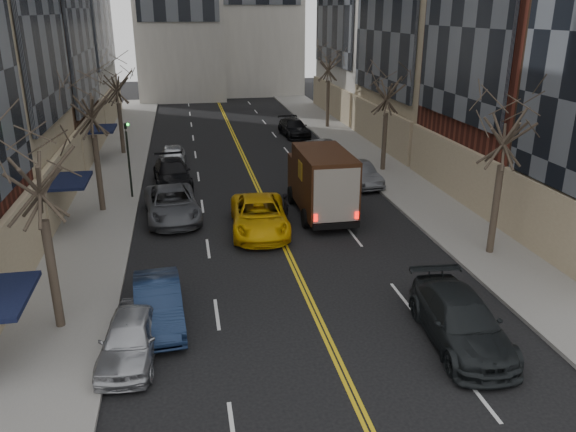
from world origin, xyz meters
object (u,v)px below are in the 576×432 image
(ups_truck, at_px, (321,182))
(pedestrian, at_px, (285,208))
(taxi, at_px, (259,216))
(observer_sedan, at_px, (461,321))

(ups_truck, bearing_deg, pedestrian, -159.08)
(ups_truck, height_order, pedestrian, ups_truck)
(taxi, distance_m, pedestrian, 1.78)
(taxi, relative_size, pedestrian, 3.74)
(ups_truck, bearing_deg, observer_sedan, -82.76)
(ups_truck, distance_m, pedestrian, 2.41)
(observer_sedan, xyz_separation_m, pedestrian, (-3.60, 11.96, -0.01))
(ups_truck, xyz_separation_m, pedestrian, (-2.05, -0.77, -1.01))
(taxi, bearing_deg, pedestrian, 37.28)
(taxi, xyz_separation_m, pedestrian, (1.48, 0.98, -0.03))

